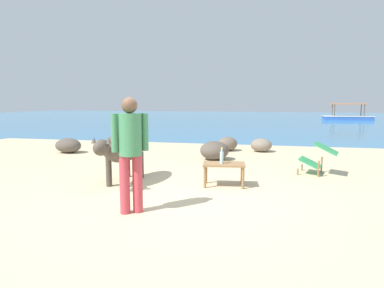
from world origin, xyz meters
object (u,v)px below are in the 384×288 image
Objects in this scene: person_standing at (130,146)px; boat_blue at (348,117)px; cow at (124,147)px; deck_chair_near at (318,156)px; low_bench_table at (224,167)px; bottle at (222,157)px.

person_standing is 25.65m from boat_blue.
deck_chair_near is at bearing 114.27° from cow.
deck_chair_near is at bearing -106.53° from boat_blue.
bottle reaches higher than low_bench_table.
boat_blue reaches higher than cow.
deck_chair_near is 0.24× the size of boat_blue.
person_standing is at bearing 28.14° from cow.
person_standing is (-1.05, -1.73, 0.40)m from bottle.
person_standing is 0.43× the size of boat_blue.
bottle is (-0.04, -0.04, 0.19)m from low_bench_table.
bottle is 0.34× the size of deck_chair_near.
cow is 1.87m from bottle.
deck_chair_near is 21.77m from boat_blue.
cow is 2.10× the size of deck_chair_near.
boat_blue is (6.93, 22.59, -0.11)m from low_bench_table.
person_standing is at bearing -121.22° from bottle.
person_standing is (0.81, -1.64, 0.26)m from cow.
bottle is 23.68m from boat_blue.
low_bench_table is at bearing 45.17° from bottle.
person_standing reaches higher than bottle.
person_standing reaches higher than cow.
cow is at bearing -114.23° from boat_blue.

